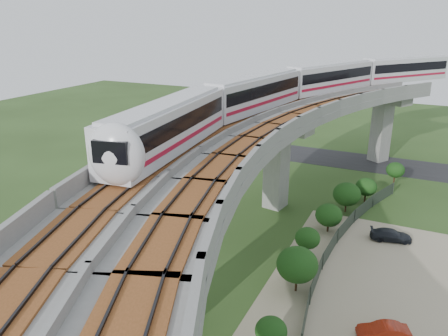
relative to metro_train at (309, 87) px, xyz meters
The scene contains 15 objects.
ground 20.19m from the metro_train, 98.92° to the right, with size 160.00×160.00×0.00m, color #2B451B.
dirt_lot 24.51m from the metro_train, 57.10° to the right, with size 18.00×26.00×0.04m, color gray.
asphalt_road 18.94m from the metro_train, 99.92° to the left, with size 60.00×8.00×0.03m, color #232326.
viaduct 16.20m from the metro_train, 85.08° to the right, with size 19.58×73.98×11.40m.
metro_train is the anchor object (origin of this frame).
fence 20.89m from the metro_train, 65.30° to the right, with size 3.87×38.73×1.50m.
tree_0 15.44m from the metro_train, 33.73° to the left, with size 2.17×2.17×2.98m.
tree_1 12.70m from the metro_train, ahead, with size 2.32×2.32×2.78m.
tree_2 12.29m from the metro_train, 32.91° to the right, with size 2.88×2.88×3.24m.
tree_3 14.69m from the metro_train, 61.11° to the right, with size 2.54×2.54×2.83m.
tree_4 18.57m from the metro_train, 73.44° to the right, with size 2.10×2.10×2.98m.
tree_5 22.48m from the metro_train, 76.03° to the right, with size 3.09×3.09×3.60m.
tree_6 29.06m from the metro_train, 78.74° to the right, with size 1.96×1.96×2.63m.
car_red 27.56m from the metro_train, 62.86° to the right, with size 1.15×3.29×1.08m, color maroon.
car_dark 17.82m from the metro_train, 37.94° to the right, with size 1.49×3.67×1.06m, color black.
Camera 1 is at (14.26, -31.35, 19.66)m, focal length 35.00 mm.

